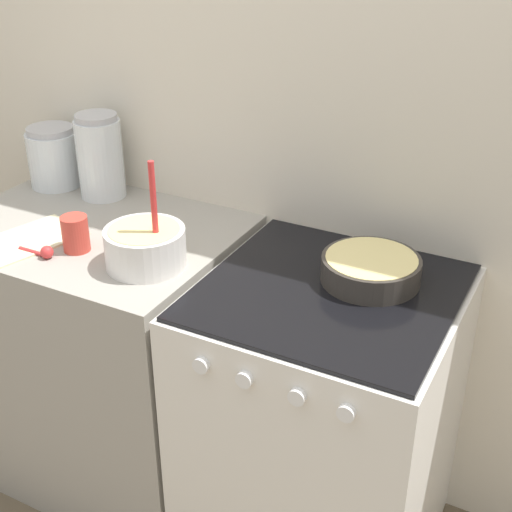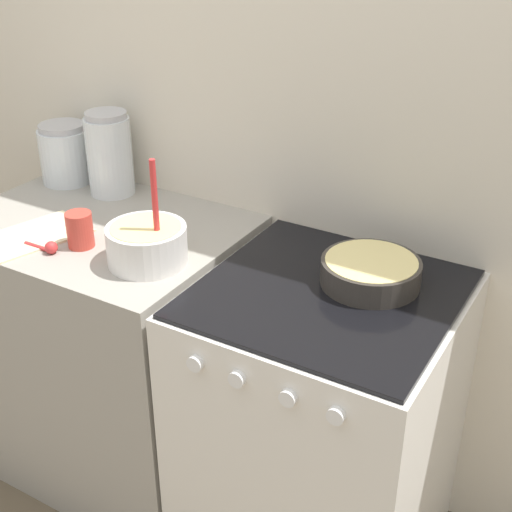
% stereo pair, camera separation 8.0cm
% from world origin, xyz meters
% --- Properties ---
extents(wall_back, '(4.71, 0.05, 2.40)m').
position_xyz_m(wall_back, '(0.00, 0.67, 1.20)').
color(wall_back, beige).
rests_on(wall_back, ground_plane).
extents(countertop_cabinet, '(0.86, 0.64, 0.90)m').
position_xyz_m(countertop_cabinet, '(-0.43, 0.32, 0.45)').
color(countertop_cabinet, '#9E998E').
rests_on(countertop_cabinet, ground_plane).
extents(stove, '(0.65, 0.66, 0.90)m').
position_xyz_m(stove, '(0.34, 0.32, 0.45)').
color(stove, white).
rests_on(stove, ground_plane).
extents(mixing_bowl, '(0.22, 0.22, 0.30)m').
position_xyz_m(mixing_bowl, '(-0.14, 0.21, 0.96)').
color(mixing_bowl, white).
rests_on(mixing_bowl, countertop_cabinet).
extents(baking_pan, '(0.26, 0.26, 0.07)m').
position_xyz_m(baking_pan, '(0.42, 0.41, 0.93)').
color(baking_pan, '#38332D').
rests_on(baking_pan, stove).
extents(storage_jar_left, '(0.17, 0.17, 0.20)m').
position_xyz_m(storage_jar_left, '(-0.74, 0.54, 0.98)').
color(storage_jar_left, silver).
rests_on(storage_jar_left, countertop_cabinet).
extents(storage_jar_middle, '(0.15, 0.15, 0.27)m').
position_xyz_m(storage_jar_middle, '(-0.54, 0.54, 1.01)').
color(storage_jar_middle, silver).
rests_on(storage_jar_middle, countertop_cabinet).
extents(tin_can, '(0.07, 0.07, 0.10)m').
position_xyz_m(tin_can, '(-0.37, 0.20, 0.95)').
color(tin_can, '#CC3F33').
rests_on(tin_can, countertop_cabinet).
extents(recipe_page, '(0.27, 0.34, 0.01)m').
position_xyz_m(recipe_page, '(-0.53, 0.17, 0.90)').
color(recipe_page, beige).
rests_on(recipe_page, countertop_cabinet).
extents(measuring_spoon, '(0.12, 0.04, 0.04)m').
position_xyz_m(measuring_spoon, '(-0.42, 0.12, 0.91)').
color(measuring_spoon, red).
rests_on(measuring_spoon, countertop_cabinet).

